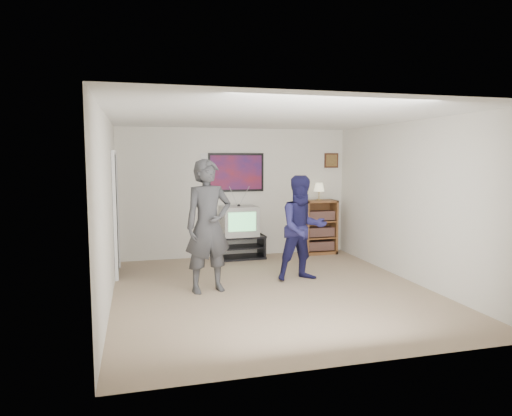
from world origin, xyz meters
name	(u,v)px	position (x,y,z in m)	size (l,w,h in m)	color
room_shell	(266,203)	(0.00, 0.35, 1.25)	(4.51, 5.00, 2.51)	#7A614D
media_stand	(241,247)	(0.03, 2.23, 0.22)	(0.91, 0.53, 0.45)	black
crt_television	(239,221)	(0.00, 2.23, 0.73)	(0.67, 0.57, 0.57)	#A1A09B
bookshelf	(319,227)	(1.68, 2.28, 0.54)	(0.66, 0.38, 1.09)	brown
table_lamp	(319,192)	(1.67, 2.31, 1.26)	(0.22, 0.22, 0.35)	beige
person_tall	(208,226)	(-0.90, 0.22, 0.96)	(0.70, 0.46, 1.91)	#343437
person_short	(303,228)	(0.63, 0.46, 0.83)	(0.81, 0.63, 1.66)	#1B1947
controller_left	(210,205)	(-0.84, 0.44, 1.23)	(0.04, 0.13, 0.04)	white
controller_right	(296,216)	(0.60, 0.68, 0.99)	(0.04, 0.13, 0.04)	white
poster	(236,172)	(0.00, 2.48, 1.65)	(1.10, 0.03, 0.75)	black
air_vent	(208,157)	(-0.55, 2.48, 1.95)	(0.28, 0.02, 0.14)	white
small_picture	(331,160)	(2.00, 2.48, 1.88)	(0.30, 0.03, 0.30)	#331C10
doorway	(115,215)	(-2.23, 1.60, 1.00)	(0.03, 0.85, 2.00)	black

